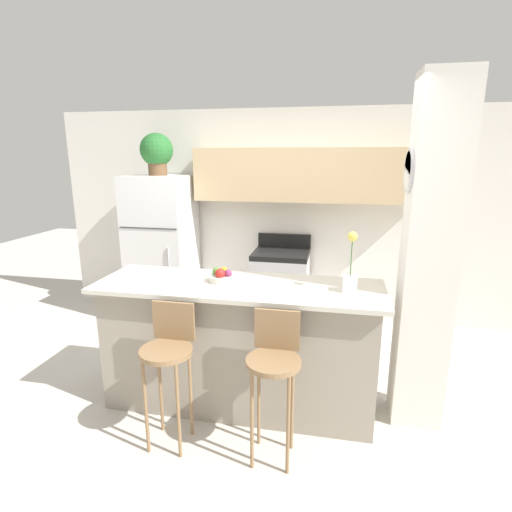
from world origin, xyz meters
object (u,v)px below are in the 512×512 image
Objects in this scene: bar_stool_left at (169,353)px; fruit_bowl at (222,276)px; stove_range at (281,288)px; bar_stool_right at (274,364)px; refrigerator at (162,249)px; orchid_vase at (350,273)px; potted_plant_on_fridge at (157,152)px.

fruit_bowl reaches higher than bar_stool_left.
stove_range is 2.24m from bar_stool_right.
refrigerator is 1.75× the size of bar_stool_right.
fruit_bowl is at bearing 176.98° from orchid_vase.
bar_stool_right is at bearing -51.03° from refrigerator.
fruit_bowl is (0.23, 0.57, 0.40)m from bar_stool_left.
potted_plant_on_fridge reaches higher than stove_range.
refrigerator is 8.04× the size of fruit_bowl.
potted_plant_on_fridge reaches higher than refrigerator.
refrigerator reaches higher than bar_stool_right.
bar_stool_right is (1.73, -2.14, -0.20)m from refrigerator.
fruit_bowl reaches higher than bar_stool_right.
fruit_bowl is at bearing -98.57° from stove_range.
refrigerator is 2.76m from bar_stool_right.
stove_range reaches higher than bar_stool_right.
stove_range is at bearing 96.78° from bar_stool_right.
orchid_vase is at bearing 23.29° from bar_stool_left.
bar_stool_left is 2.10× the size of potted_plant_on_fridge.
bar_stool_left is 1.40m from orchid_vase.
potted_plant_on_fridge is (-0.00, 0.00, 1.16)m from refrigerator.
bar_stool_left is at bearing -156.71° from orchid_vase.
bar_stool_left is at bearing -65.06° from potted_plant_on_fridge.
potted_plant_on_fridge is 1.09× the size of orchid_vase.
refrigerator is 3.68× the size of potted_plant_on_fridge.
stove_range is 1.98m from orchid_vase.
bar_stool_left is at bearing -102.10° from stove_range.
fruit_bowl is at bearing -52.08° from refrigerator.
fruit_bowl is at bearing 131.69° from bar_stool_right.
bar_stool_left is 2.72m from potted_plant_on_fridge.
orchid_vase is (0.47, 0.52, 0.49)m from bar_stool_right.
refrigerator is 2.37m from bar_stool_left.
refrigerator is at bearing 143.67° from orchid_vase.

